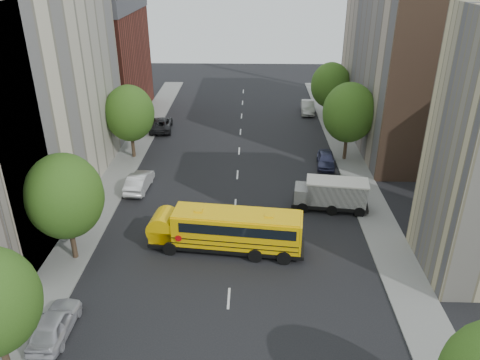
{
  "coord_description": "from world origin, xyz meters",
  "views": [
    {
      "loc": [
        1.29,
        -30.94,
        19.51
      ],
      "look_at": [
        0.45,
        2.0,
        3.36
      ],
      "focal_mm": 35.0,
      "sensor_mm": 36.0,
      "label": 1
    }
  ],
  "objects_px": {
    "street_tree_5": "(331,85)",
    "parked_car_5": "(308,107)",
    "safari_truck": "(331,194)",
    "parked_car_0": "(55,324)",
    "parked_car_1": "(139,182)",
    "parked_car_2": "(161,124)",
    "street_tree_1": "(65,196)",
    "street_tree_2": "(130,113)",
    "street_tree_4": "(349,113)",
    "school_bus": "(225,228)",
    "parked_car_4": "(326,160)"
  },
  "relations": [
    {
      "from": "parked_car_0",
      "to": "parked_car_1",
      "type": "height_order",
      "value": "parked_car_1"
    },
    {
      "from": "safari_truck",
      "to": "parked_car_4",
      "type": "distance_m",
      "value": 8.78
    },
    {
      "from": "street_tree_2",
      "to": "safari_truck",
      "type": "xyz_separation_m",
      "value": [
        18.97,
        -10.49,
        -3.42
      ]
    },
    {
      "from": "school_bus",
      "to": "safari_truck",
      "type": "xyz_separation_m",
      "value": [
        8.45,
        6.11,
        -0.34
      ]
    },
    {
      "from": "parked_car_1",
      "to": "street_tree_4",
      "type": "bearing_deg",
      "value": -156.54
    },
    {
      "from": "parked_car_4",
      "to": "parked_car_0",
      "type": "bearing_deg",
      "value": -122.51
    },
    {
      "from": "street_tree_2",
      "to": "parked_car_5",
      "type": "distance_m",
      "value": 25.54
    },
    {
      "from": "parked_car_1",
      "to": "parked_car_5",
      "type": "xyz_separation_m",
      "value": [
        17.6,
        22.91,
        0.01
      ]
    },
    {
      "from": "street_tree_1",
      "to": "street_tree_2",
      "type": "xyz_separation_m",
      "value": [
        0.0,
        18.0,
        -0.12
      ]
    },
    {
      "from": "street_tree_1",
      "to": "parked_car_4",
      "type": "relative_size",
      "value": 1.86
    },
    {
      "from": "street_tree_1",
      "to": "parked_car_4",
      "type": "distance_m",
      "value": 25.95
    },
    {
      "from": "street_tree_5",
      "to": "safari_truck",
      "type": "relative_size",
      "value": 1.16
    },
    {
      "from": "street_tree_4",
      "to": "safari_truck",
      "type": "bearing_deg",
      "value": -106.12
    },
    {
      "from": "safari_truck",
      "to": "parked_car_5",
      "type": "height_order",
      "value": "safari_truck"
    },
    {
      "from": "parked_car_5",
      "to": "street_tree_2",
      "type": "bearing_deg",
      "value": -138.35
    },
    {
      "from": "street_tree_2",
      "to": "parked_car_4",
      "type": "height_order",
      "value": "street_tree_2"
    },
    {
      "from": "street_tree_5",
      "to": "safari_truck",
      "type": "height_order",
      "value": "street_tree_5"
    },
    {
      "from": "street_tree_2",
      "to": "parked_car_1",
      "type": "xyz_separation_m",
      "value": [
        2.2,
        -7.29,
        -4.05
      ]
    },
    {
      "from": "parked_car_1",
      "to": "school_bus",
      "type": "bearing_deg",
      "value": 135.03
    },
    {
      "from": "safari_truck",
      "to": "parked_car_5",
      "type": "bearing_deg",
      "value": 95.87
    },
    {
      "from": "street_tree_1",
      "to": "parked_car_5",
      "type": "xyz_separation_m",
      "value": [
        19.8,
        33.61,
        -4.16
      ]
    },
    {
      "from": "school_bus",
      "to": "street_tree_1",
      "type": "bearing_deg",
      "value": -165.77
    },
    {
      "from": "street_tree_5",
      "to": "parked_car_2",
      "type": "xyz_separation_m",
      "value": [
        -20.6,
        -3.59,
        -3.95
      ]
    },
    {
      "from": "street_tree_4",
      "to": "street_tree_5",
      "type": "bearing_deg",
      "value": 90.0
    },
    {
      "from": "street_tree_4",
      "to": "safari_truck",
      "type": "distance_m",
      "value": 11.51
    },
    {
      "from": "street_tree_4",
      "to": "parked_car_2",
      "type": "distance_m",
      "value": 22.66
    },
    {
      "from": "parked_car_1",
      "to": "parked_car_4",
      "type": "height_order",
      "value": "parked_car_1"
    },
    {
      "from": "street_tree_1",
      "to": "safari_truck",
      "type": "xyz_separation_m",
      "value": [
        18.97,
        7.51,
        -3.54
      ]
    },
    {
      "from": "parked_car_2",
      "to": "street_tree_1",
      "type": "bearing_deg",
      "value": 81.29
    },
    {
      "from": "street_tree_4",
      "to": "school_bus",
      "type": "height_order",
      "value": "street_tree_4"
    },
    {
      "from": "parked_car_2",
      "to": "street_tree_5",
      "type": "bearing_deg",
      "value": -175.78
    },
    {
      "from": "street_tree_1",
      "to": "street_tree_4",
      "type": "bearing_deg",
      "value": 39.29
    },
    {
      "from": "street_tree_2",
      "to": "street_tree_1",
      "type": "bearing_deg",
      "value": -90.0
    },
    {
      "from": "street_tree_5",
      "to": "parked_car_1",
      "type": "relative_size",
      "value": 1.58
    },
    {
      "from": "street_tree_2",
      "to": "parked_car_0",
      "type": "height_order",
      "value": "street_tree_2"
    },
    {
      "from": "parked_car_0",
      "to": "parked_car_4",
      "type": "distance_m",
      "value": 29.87
    },
    {
      "from": "school_bus",
      "to": "parked_car_2",
      "type": "height_order",
      "value": "school_bus"
    },
    {
      "from": "parked_car_0",
      "to": "parked_car_2",
      "type": "height_order",
      "value": "parked_car_0"
    },
    {
      "from": "parked_car_0",
      "to": "parked_car_2",
      "type": "relative_size",
      "value": 0.83
    },
    {
      "from": "safari_truck",
      "to": "parked_car_2",
      "type": "height_order",
      "value": "safari_truck"
    },
    {
      "from": "street_tree_1",
      "to": "parked_car_2",
      "type": "distance_m",
      "value": 26.77
    },
    {
      "from": "street_tree_2",
      "to": "parked_car_2",
      "type": "bearing_deg",
      "value": 80.54
    },
    {
      "from": "school_bus",
      "to": "parked_car_5",
      "type": "height_order",
      "value": "school_bus"
    },
    {
      "from": "street_tree_4",
      "to": "parked_car_5",
      "type": "relative_size",
      "value": 1.68
    },
    {
      "from": "street_tree_2",
      "to": "street_tree_4",
      "type": "xyz_separation_m",
      "value": [
        22.0,
        0.0,
        0.25
      ]
    },
    {
      "from": "parked_car_1",
      "to": "parked_car_5",
      "type": "bearing_deg",
      "value": -124.29
    },
    {
      "from": "street_tree_5",
      "to": "parked_car_5",
      "type": "bearing_deg",
      "value": 121.33
    },
    {
      "from": "school_bus",
      "to": "safari_truck",
      "type": "height_order",
      "value": "school_bus"
    },
    {
      "from": "street_tree_5",
      "to": "parked_car_4",
      "type": "bearing_deg",
      "value": -99.08
    },
    {
      "from": "parked_car_5",
      "to": "street_tree_1",
      "type": "bearing_deg",
      "value": -117.11
    }
  ]
}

